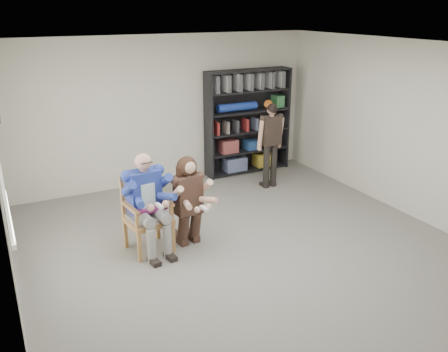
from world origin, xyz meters
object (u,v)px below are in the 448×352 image
armchair (148,214)px  kneeling_woman (190,203)px  standing_man (271,146)px  seated_man (147,203)px  bookshelf (248,122)px

armchair → kneeling_woman: (0.58, -0.12, 0.10)m
armchair → standing_man: (2.85, 1.36, 0.26)m
seated_man → kneeling_woman: (0.58, -0.12, -0.06)m
standing_man → armchair: bearing=-156.9°
seated_man → bookshelf: (2.92, 2.36, 0.33)m
armchair → bookshelf: bookshelf is taller
armchair → kneeling_woman: kneeling_woman is taller
seated_man → kneeling_woman: seated_man is taller
kneeling_woman → standing_man: (2.27, 1.48, 0.15)m
bookshelf → standing_man: bookshelf is taller
kneeling_woman → standing_man: standing_man is taller
seated_man → kneeling_woman: size_ratio=1.09×
armchair → seated_man: bearing=0.0°
seated_man → standing_man: 3.16m
bookshelf → seated_man: bearing=-141.1°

